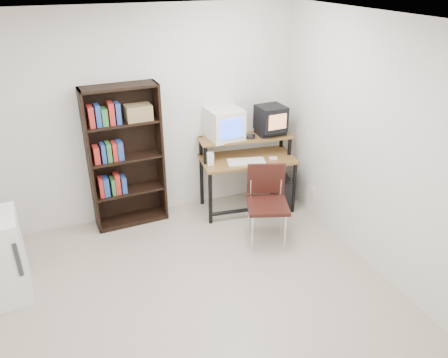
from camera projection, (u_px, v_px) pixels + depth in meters
name	position (u px, v px, depth m)	size (l,w,h in m)	color
floor	(196.00, 309.00, 4.20)	(4.00, 4.00, 0.01)	#B2A794
ceiling	(186.00, 24.00, 3.04)	(4.00, 4.00, 0.01)	white
back_wall	(141.00, 118.00, 5.29)	(4.00, 0.01, 2.60)	silver
right_wall	(386.00, 154.00, 4.28)	(0.01, 4.00, 2.60)	silver
computer_desk	(247.00, 161.00, 5.65)	(1.26, 0.74, 0.98)	brown
crt_monitor	(224.00, 124.00, 5.50)	(0.44, 0.45, 0.39)	white
vcr	(270.00, 132.00, 5.69)	(0.36, 0.26, 0.08)	black
crt_tv	(271.00, 118.00, 5.57)	(0.35, 0.35, 0.32)	black
cd_spindle	(251.00, 137.00, 5.56)	(0.12, 0.12, 0.05)	#26262B
keyboard	(246.00, 162.00, 5.49)	(0.47, 0.21, 0.04)	white
mousepad	(273.00, 160.00, 5.59)	(0.22, 0.18, 0.01)	black
mouse	(273.00, 159.00, 5.58)	(0.10, 0.06, 0.03)	white
desk_speaker	(210.00, 159.00, 5.40)	(0.08, 0.07, 0.17)	white
pc_tower	(281.00, 191.00, 5.91)	(0.20, 0.45, 0.42)	black
school_chair	(267.00, 196.00, 5.03)	(0.59, 0.59, 0.92)	black
bookshelf	(125.00, 155.00, 5.25)	(0.90, 0.34, 1.76)	black
wall_outlet	(313.00, 193.00, 5.68)	(0.02, 0.08, 0.12)	beige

